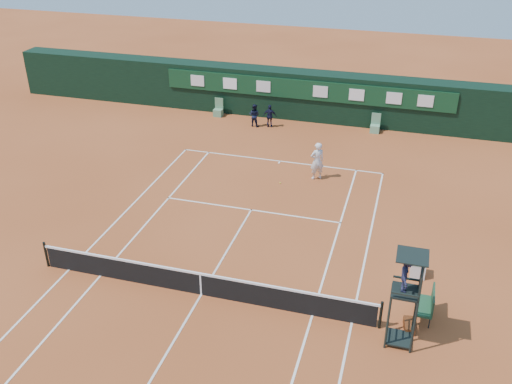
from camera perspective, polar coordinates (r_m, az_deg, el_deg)
ground at (r=21.21m, az=-5.48°, el=-10.17°), size 90.00×90.00×0.00m
court_lines at (r=21.20m, az=-5.48°, el=-10.16°), size 11.05×23.85×0.01m
tennis_net at (r=20.90m, az=-5.55°, el=-9.08°), size 12.90×0.10×1.10m
back_wall at (r=36.58m, az=5.09°, el=9.63°), size 40.00×1.65×3.00m
linesman_chair_left at (r=37.21m, az=-3.79°, el=8.07°), size 0.55×0.50×1.15m
linesman_chair_right at (r=35.28m, az=11.81°, el=6.36°), size 0.55×0.50×1.15m
umpire_chair at (r=18.28m, az=14.85°, el=-8.60°), size 0.96×0.95×3.42m
player_bench at (r=20.64m, az=16.81°, el=-10.61°), size 0.55×1.20×1.10m
tennis_bag at (r=20.29m, az=15.04°, el=-12.79°), size 0.42×0.76×0.27m
cooler at (r=22.69m, az=15.90°, el=-7.36°), size 0.57×0.57×0.65m
tennis_ball at (r=28.53m, az=2.44°, el=0.91°), size 0.07×0.07×0.07m
player at (r=28.77m, az=6.13°, el=3.11°), size 0.86×0.79×1.97m
ball_kid_left at (r=35.34m, az=-0.17°, el=7.69°), size 0.76×0.63×1.42m
ball_kid_right at (r=35.22m, az=1.40°, el=7.60°), size 0.85×0.41×1.41m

